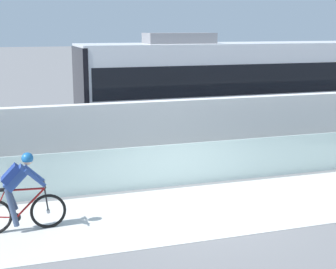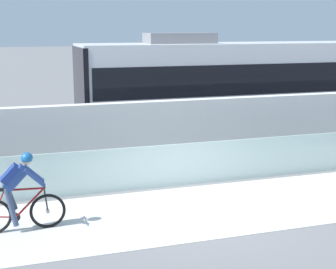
% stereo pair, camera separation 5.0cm
% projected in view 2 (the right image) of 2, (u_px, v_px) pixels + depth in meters
% --- Properties ---
extents(ground_plane, '(200.00, 200.00, 0.00)m').
position_uv_depth(ground_plane, '(199.00, 210.00, 11.26)').
color(ground_plane, slate).
extents(bike_path_deck, '(32.00, 3.20, 0.01)m').
position_uv_depth(bike_path_deck, '(199.00, 210.00, 11.25)').
color(bike_path_deck, beige).
rests_on(bike_path_deck, ground).
extents(glass_parapet, '(32.00, 0.05, 1.10)m').
position_uv_depth(glass_parapet, '(173.00, 165.00, 12.86)').
color(glass_parapet, '#ADC6C1').
rests_on(glass_parapet, ground).
extents(concrete_barrier_wall, '(32.00, 0.36, 1.95)m').
position_uv_depth(concrete_barrier_wall, '(153.00, 135.00, 14.45)').
color(concrete_barrier_wall, silver).
rests_on(concrete_barrier_wall, ground).
extents(tram_rail_near, '(32.00, 0.08, 0.01)m').
position_uv_depth(tram_rail_near, '(133.00, 148.00, 16.96)').
color(tram_rail_near, '#595654').
rests_on(tram_rail_near, ground).
extents(tram_rail_far, '(32.00, 0.08, 0.01)m').
position_uv_depth(tram_rail_far, '(123.00, 140.00, 18.30)').
color(tram_rail_far, '#595654').
rests_on(tram_rail_far, ground).
extents(tram, '(11.06, 2.54, 3.81)m').
position_uv_depth(tram, '(230.00, 86.00, 18.40)').
color(tram, silver).
rests_on(tram, ground).
extents(cyclist_on_bike, '(1.77, 0.58, 1.61)m').
position_uv_depth(cyclist_on_bike, '(19.00, 193.00, 9.94)').
color(cyclist_on_bike, black).
rests_on(cyclist_on_bike, ground).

